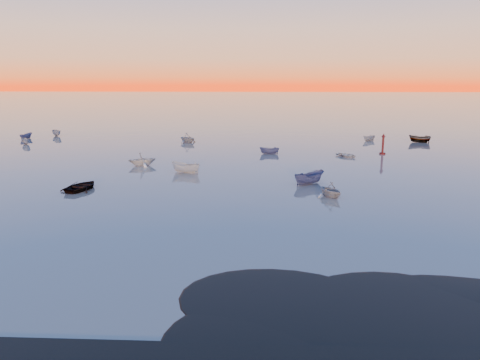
{
  "coord_description": "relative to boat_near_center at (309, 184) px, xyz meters",
  "views": [
    {
      "loc": [
        4.97,
        -22.32,
        11.94
      ],
      "look_at": [
        2.65,
        28.0,
        0.94
      ],
      "focal_mm": 35.0,
      "sensor_mm": 36.0,
      "label": 1
    }
  ],
  "objects": [
    {
      "name": "boat_near_center",
      "position": [
        0.0,
        0.0,
        0.0
      ],
      "size": [
        3.89,
        4.46,
        1.46
      ],
      "primitive_type": "imported",
      "rotation": [
        0.0,
        0.0,
        2.19
      ],
      "color": "#3B4472",
      "rests_on": "ground"
    },
    {
      "name": "channel_marker",
      "position": [
        13.92,
        22.39,
        1.35
      ],
      "size": [
        0.96,
        0.96,
        3.41
      ],
      "color": "#400D0D",
      "rests_on": "ground"
    },
    {
      "name": "moored_fleet",
      "position": [
        -10.49,
        22.47,
        0.0
      ],
      "size": [
        124.0,
        58.0,
        1.2
      ],
      "primitive_type": null,
      "color": "silver",
      "rests_on": "ground"
    },
    {
      "name": "boat_near_right",
      "position": [
        1.6,
        -5.8,
        0.0
      ],
      "size": [
        3.8,
        3.12,
        1.22
      ],
      "primitive_type": "imported",
      "rotation": [
        0.0,
        0.0,
        3.67
      ],
      "color": "gray",
      "rests_on": "ground"
    },
    {
      "name": "mud_lobes",
      "position": [
        -10.49,
        -31.53,
        0.01
      ],
      "size": [
        140.0,
        6.0,
        0.07
      ],
      "primitive_type": null,
      "color": "black",
      "rests_on": "ground"
    },
    {
      "name": "ground",
      "position": [
        -10.49,
        69.47,
        0.0
      ],
      "size": [
        600.0,
        600.0,
        0.0
      ],
      "primitive_type": "plane",
      "color": "#6D645B",
      "rests_on": "ground"
    }
  ]
}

